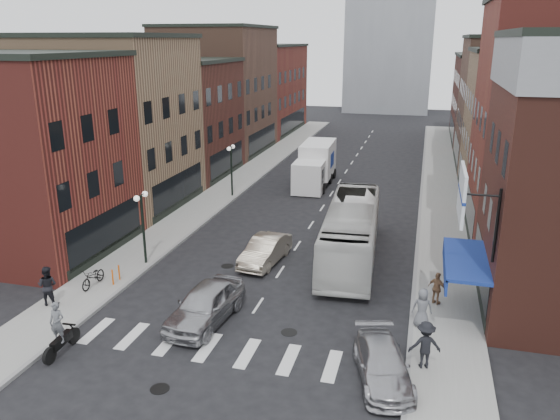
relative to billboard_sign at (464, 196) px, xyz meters
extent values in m
plane|color=black|center=(-8.59, -0.50, -6.13)|extent=(160.00, 160.00, 0.00)
cube|color=gray|center=(-17.09, 21.50, -6.06)|extent=(3.00, 74.00, 0.15)
cube|color=gray|center=(-0.09, 21.50, -6.06)|extent=(3.00, 74.00, 0.15)
cube|color=gray|center=(-15.59, 21.50, -6.13)|extent=(0.20, 74.00, 0.16)
cube|color=gray|center=(-1.59, 21.50, -6.13)|extent=(0.20, 74.00, 0.16)
cube|color=silver|center=(-8.59, -3.50, -6.13)|extent=(12.00, 2.20, 0.01)
cube|color=maroon|center=(-23.59, 4.00, -0.63)|extent=(10.00, 9.00, 11.00)
cube|color=black|center=(-18.61, 4.00, -4.53)|extent=(0.08, 7.20, 2.20)
cube|color=black|center=(-23.59, 4.00, 5.02)|extent=(10.30, 9.20, 0.30)
cube|color=#977353|center=(-23.59, 13.50, -0.13)|extent=(10.00, 10.00, 12.00)
cube|color=black|center=(-18.61, 13.50, -4.53)|extent=(0.08, 8.00, 2.20)
cube|color=black|center=(-23.59, 13.50, 6.02)|extent=(10.30, 10.20, 0.30)
cube|color=#4E241B|center=(-23.59, 23.50, -1.13)|extent=(10.00, 10.00, 10.00)
cube|color=black|center=(-18.61, 23.50, -4.53)|extent=(0.08, 8.00, 2.20)
cube|color=black|center=(-23.59, 23.50, 4.02)|extent=(10.30, 10.20, 0.30)
cube|color=brown|center=(-23.59, 34.50, 0.37)|extent=(10.00, 12.00, 13.00)
cube|color=black|center=(-18.61, 34.50, -4.53)|extent=(0.08, 9.60, 2.20)
cube|color=black|center=(-23.59, 34.50, 7.02)|extent=(10.30, 12.20, 0.30)
cube|color=maroon|center=(-23.59, 48.50, -0.63)|extent=(10.00, 16.00, 11.00)
cube|color=black|center=(-18.61, 48.50, -4.53)|extent=(0.08, 12.80, 2.20)
cube|color=black|center=(-23.59, 48.50, 5.02)|extent=(10.30, 16.20, 0.30)
cube|color=black|center=(1.43, 4.00, -4.53)|extent=(0.08, 7.20, 2.20)
cube|color=black|center=(1.43, 13.50, -4.53)|extent=(0.08, 8.00, 2.20)
cube|color=#977353|center=(6.41, 23.50, -0.63)|extent=(10.00, 10.00, 11.00)
cube|color=black|center=(1.43, 23.50, -4.53)|extent=(0.08, 8.00, 2.20)
cube|color=black|center=(6.41, 23.50, 5.02)|extent=(10.30, 10.20, 0.30)
cube|color=brown|center=(6.41, 34.50, -0.13)|extent=(10.00, 12.00, 12.00)
cube|color=black|center=(1.43, 34.50, -4.53)|extent=(0.08, 9.60, 2.20)
cube|color=black|center=(6.41, 34.50, 6.02)|extent=(10.30, 12.20, 0.30)
cube|color=#4E241B|center=(6.41, 48.50, -1.13)|extent=(10.00, 16.00, 10.00)
cube|color=black|center=(1.43, 48.50, -4.53)|extent=(0.08, 12.80, 2.20)
cube|color=black|center=(6.41, 48.50, 4.02)|extent=(10.30, 16.20, 0.30)
cube|color=navy|center=(0.51, 2.00, -3.43)|extent=(1.80, 5.00, 0.15)
cube|color=navy|center=(-0.34, 2.00, -3.78)|extent=(0.10, 5.00, 0.70)
cylinder|color=black|center=(1.31, 0.00, -1.13)|extent=(0.12, 0.12, 3.00)
cylinder|color=black|center=(0.61, 0.00, 0.07)|extent=(1.40, 0.08, 0.08)
cube|color=silver|center=(-0.09, 0.00, 0.07)|extent=(0.12, 3.00, 2.00)
cylinder|color=black|center=(-15.99, 3.50, -4.13)|extent=(0.14, 0.14, 4.00)
cylinder|color=black|center=(-15.99, 3.50, -2.13)|extent=(0.06, 0.90, 0.06)
sphere|color=white|center=(-15.99, 3.05, -2.18)|extent=(0.32, 0.32, 0.32)
sphere|color=white|center=(-15.99, 3.95, -2.18)|extent=(0.32, 0.32, 0.32)
cylinder|color=black|center=(-15.99, 17.50, -4.13)|extent=(0.14, 0.14, 4.00)
cylinder|color=black|center=(-15.99, 17.50, -2.13)|extent=(0.06, 0.90, 0.06)
sphere|color=white|center=(-15.99, 17.05, -2.18)|extent=(0.32, 0.32, 0.32)
sphere|color=white|center=(-15.99, 17.95, -2.18)|extent=(0.32, 0.32, 0.32)
cylinder|color=#D8590C|center=(-16.19, 0.50, -5.58)|extent=(0.08, 0.08, 0.80)
cylinder|color=#D8590C|center=(-16.19, 1.10, -5.58)|extent=(0.08, 0.08, 0.80)
cube|color=white|center=(-10.41, 20.08, -4.80)|extent=(2.46, 2.65, 2.47)
cube|color=black|center=(-10.41, 20.08, -4.55)|extent=(2.46, 1.47, 1.09)
cube|color=white|center=(-10.41, 23.83, -4.06)|extent=(2.66, 5.23, 2.87)
cube|color=navy|center=(-10.41, 23.83, -4.06)|extent=(2.58, 2.07, 1.19)
cube|color=black|center=(-10.41, 23.64, -5.69)|extent=(2.41, 6.50, 0.35)
cylinder|color=black|center=(-11.54, 20.28, -5.69)|extent=(0.28, 0.89, 0.89)
cylinder|color=black|center=(-9.27, 20.28, -5.69)|extent=(0.28, 0.89, 0.89)
cylinder|color=black|center=(-11.54, 23.64, -5.69)|extent=(0.28, 0.89, 0.89)
cylinder|color=black|center=(-9.27, 23.64, -5.69)|extent=(0.28, 0.89, 0.89)
cylinder|color=black|center=(-11.54, 25.61, -5.69)|extent=(0.28, 0.89, 0.89)
cylinder|color=black|center=(-9.27, 25.61, -5.69)|extent=(0.28, 0.89, 0.89)
cylinder|color=black|center=(-14.89, -4.60, -5.80)|extent=(0.14, 0.68, 0.68)
cylinder|color=black|center=(-14.89, -6.14, -5.80)|extent=(0.14, 0.68, 0.68)
cube|color=black|center=(-14.89, -5.37, -5.57)|extent=(0.35, 1.24, 0.36)
cube|color=black|center=(-14.89, -4.81, -5.16)|extent=(0.57, 0.10, 0.06)
imported|color=#5B5D63|center=(-14.89, -5.47, -4.73)|extent=(0.64, 0.45, 1.69)
imported|color=silver|center=(-5.23, 7.37, -4.52)|extent=(3.42, 11.72, 3.22)
imported|color=#A3A3A7|center=(-10.35, -1.55, -5.29)|extent=(2.50, 5.14, 1.69)
imported|color=#C3B59E|center=(-9.71, 5.50, -5.40)|extent=(2.06, 4.61, 1.47)
imported|color=#A8A8AC|center=(-2.48, -3.89, -5.50)|extent=(2.87, 4.70, 1.27)
imported|color=black|center=(-17.03, 0.12, -5.50)|extent=(0.65, 1.84, 0.97)
imported|color=black|center=(-17.89, -2.15, -5.04)|extent=(0.99, 0.67, 1.88)
imported|color=black|center=(-1.03, -2.85, -5.06)|extent=(1.31, 0.87, 1.86)
imported|color=brown|center=(-0.56, 2.56, -5.20)|extent=(1.02, 0.86, 1.56)
imported|color=slate|center=(-1.19, 0.27, -5.12)|extent=(0.87, 0.60, 1.72)
camera|label=1|loc=(-1.63, -21.45, 5.79)|focal=35.00mm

